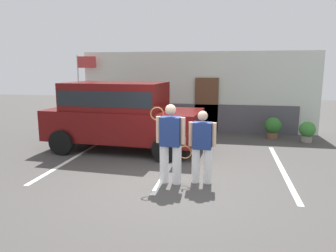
% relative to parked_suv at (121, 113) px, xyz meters
% --- Properties ---
extents(ground_plane, '(40.00, 40.00, 0.00)m').
position_rel_parked_suv_xyz_m(ground_plane, '(1.93, -2.61, -1.15)').
color(ground_plane, '#423F3D').
extents(parking_stripe_0, '(0.12, 4.40, 0.01)m').
position_rel_parked_suv_xyz_m(parking_stripe_0, '(-1.01, -1.11, -1.14)').
color(parking_stripe_0, silver).
rests_on(parking_stripe_0, ground_plane).
extents(parking_stripe_1, '(0.12, 4.40, 0.01)m').
position_rel_parked_suv_xyz_m(parking_stripe_1, '(1.77, -1.11, -1.14)').
color(parking_stripe_1, silver).
rests_on(parking_stripe_1, ground_plane).
extents(parking_stripe_2, '(0.12, 4.40, 0.01)m').
position_rel_parked_suv_xyz_m(parking_stripe_2, '(4.55, -1.11, -1.14)').
color(parking_stripe_2, silver).
rests_on(parking_stripe_2, ground_plane).
extents(house_frontage, '(9.15, 0.40, 3.09)m').
position_rel_parked_suv_xyz_m(house_frontage, '(1.94, 3.44, 0.31)').
color(house_frontage, silver).
rests_on(house_frontage, ground_plane).
extents(parked_suv, '(4.71, 2.39, 2.05)m').
position_rel_parked_suv_xyz_m(parked_suv, '(0.00, 0.00, 0.00)').
color(parked_suv, '#590C0C').
rests_on(parked_suv, ground_plane).
extents(tennis_player_man, '(0.77, 0.30, 1.73)m').
position_rel_parked_suv_xyz_m(tennis_player_man, '(2.00, -2.56, -0.24)').
color(tennis_player_man, white).
rests_on(tennis_player_man, ground_plane).
extents(tennis_player_woman, '(0.85, 0.25, 1.59)m').
position_rel_parked_suv_xyz_m(tennis_player_woman, '(2.66, -2.42, -0.32)').
color(tennis_player_woman, white).
rests_on(tennis_player_woman, ground_plane).
extents(potted_plant_by_porch, '(0.58, 0.58, 0.76)m').
position_rel_parked_suv_xyz_m(potted_plant_by_porch, '(4.77, 2.48, -0.72)').
color(potted_plant_by_porch, brown).
rests_on(potted_plant_by_porch, ground_plane).
extents(potted_plant_secondary, '(0.53, 0.53, 0.70)m').
position_rel_parked_suv_xyz_m(potted_plant_secondary, '(5.84, 2.14, -0.76)').
color(potted_plant_secondary, gray).
rests_on(potted_plant_secondary, ground_plane).
extents(flag_pole, '(0.80, 0.11, 2.97)m').
position_rel_parked_suv_xyz_m(flag_pole, '(-2.62, 3.01, 0.92)').
color(flag_pole, silver).
rests_on(flag_pole, ground_plane).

